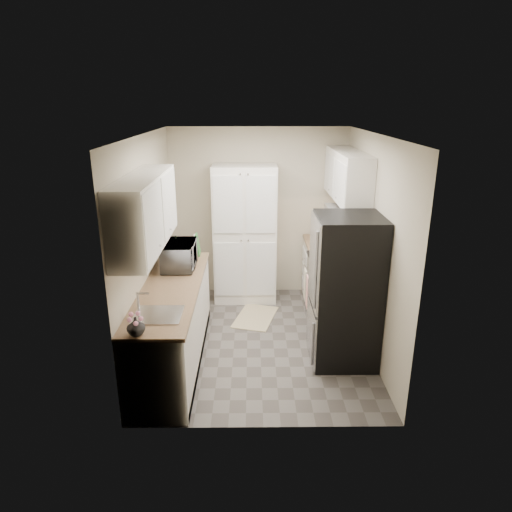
% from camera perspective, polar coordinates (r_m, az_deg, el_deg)
% --- Properties ---
extents(ground, '(3.20, 3.20, 0.00)m').
position_cam_1_polar(ground, '(5.81, 0.52, -10.50)').
color(ground, '#56514C').
rests_on(ground, ground).
extents(room_shell, '(2.64, 3.24, 2.52)m').
position_cam_1_polar(room_shell, '(5.19, 0.38, 5.27)').
color(room_shell, beige).
rests_on(room_shell, ground).
extents(pantry_cabinet, '(0.90, 0.55, 2.00)m').
position_cam_1_polar(pantry_cabinet, '(6.64, -1.39, 2.71)').
color(pantry_cabinet, silver).
rests_on(pantry_cabinet, ground).
extents(base_cabinet_left, '(0.60, 2.30, 0.88)m').
position_cam_1_polar(base_cabinet_left, '(5.29, -10.28, -8.53)').
color(base_cabinet_left, silver).
rests_on(base_cabinet_left, ground).
extents(countertop_left, '(0.63, 2.33, 0.04)m').
position_cam_1_polar(countertop_left, '(5.10, -10.58, -3.93)').
color(countertop_left, '#846647').
rests_on(countertop_left, base_cabinet_left).
extents(base_cabinet_right, '(0.60, 0.80, 0.88)m').
position_cam_1_polar(base_cabinet_right, '(6.78, 8.74, -2.13)').
color(base_cabinet_right, silver).
rests_on(base_cabinet_right, ground).
extents(countertop_right, '(0.63, 0.83, 0.04)m').
position_cam_1_polar(countertop_right, '(6.63, 8.94, 1.58)').
color(countertop_right, '#846647').
rests_on(countertop_right, base_cabinet_right).
extents(electric_range, '(0.71, 0.78, 1.13)m').
position_cam_1_polar(electric_range, '(6.04, 9.78, -4.52)').
color(electric_range, '#B7B7BC').
rests_on(electric_range, ground).
extents(refrigerator, '(0.70, 0.72, 1.70)m').
position_cam_1_polar(refrigerator, '(5.17, 11.15, -4.27)').
color(refrigerator, '#B7B7BC').
rests_on(refrigerator, ground).
extents(microwave, '(0.39, 0.57, 0.31)m').
position_cam_1_polar(microwave, '(5.58, -9.58, 0.08)').
color(microwave, '#A3A2A7').
rests_on(microwave, countertop_left).
extents(wine_bottle, '(0.08, 0.08, 0.32)m').
position_cam_1_polar(wine_bottle, '(5.76, -9.92, 0.69)').
color(wine_bottle, black).
rests_on(wine_bottle, countertop_left).
extents(flower_vase, '(0.16, 0.16, 0.16)m').
position_cam_1_polar(flower_vase, '(4.12, -14.80, -8.49)').
color(flower_vase, white).
rests_on(flower_vase, countertop_left).
extents(cutting_board, '(0.03, 0.22, 0.27)m').
position_cam_1_polar(cutting_board, '(6.03, -7.28, 1.44)').
color(cutting_board, '#2F8834').
rests_on(cutting_board, countertop_left).
extents(toaster_oven, '(0.30, 0.37, 0.20)m').
position_cam_1_polar(toaster_oven, '(6.71, 8.93, 2.86)').
color(toaster_oven, '#BABABF').
rests_on(toaster_oven, countertop_right).
extents(fruit_basket, '(0.23, 0.23, 0.10)m').
position_cam_1_polar(fruit_basket, '(6.64, 8.91, 4.03)').
color(fruit_basket, orange).
rests_on(fruit_basket, toaster_oven).
extents(kitchen_mat, '(0.67, 0.87, 0.01)m').
position_cam_1_polar(kitchen_mat, '(6.37, -0.08, -7.64)').
color(kitchen_mat, tan).
rests_on(kitchen_mat, ground).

